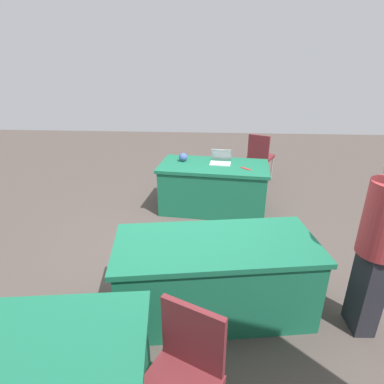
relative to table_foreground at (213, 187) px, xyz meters
name	(u,v)px	position (x,y,z in m)	size (l,w,h in m)	color
ground_plane	(179,257)	(0.41, 1.41, -0.38)	(14.40, 14.40, 0.00)	#4C423D
table_foreground	(213,187)	(0.00, 0.00, 0.00)	(1.76, 1.05, 0.76)	#196647
table_mid_left	(215,276)	(-0.02, 2.25, 0.00)	(1.94, 1.10, 0.76)	#196647
chair_near_front	(260,154)	(-0.92, -1.39, 0.16)	(0.59, 0.59, 0.95)	#9E9993
chair_tucked_right	(182,375)	(0.18, 3.40, 0.18)	(0.58, 0.58, 0.97)	#9E9993
person_attendee_standing	(380,241)	(-1.34, 2.39, 0.53)	(0.36, 0.36, 1.64)	#26262D
laptop_silver	(221,161)	(-0.11, -0.08, 0.42)	(0.35, 0.33, 0.21)	silver
yarn_ball	(183,157)	(0.49, -0.15, 0.44)	(0.13, 0.13, 0.13)	#3F5999
scissors_red	(246,169)	(-0.48, 0.18, 0.38)	(0.18, 0.04, 0.01)	red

